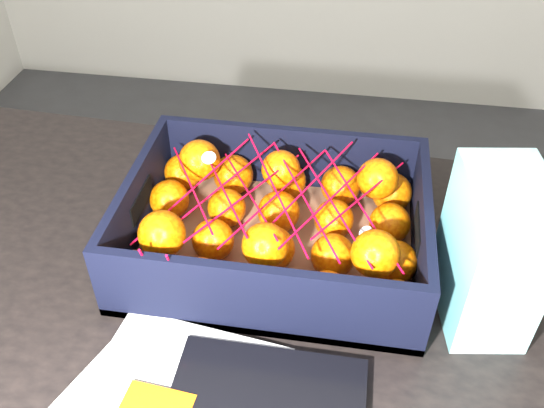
# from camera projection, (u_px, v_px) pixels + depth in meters

# --- Properties ---
(table) EXTENTS (1.24, 0.86, 0.75)m
(table) POSITION_uv_depth(u_px,v_px,m) (211.00, 359.00, 0.80)
(table) COLOR black
(table) RESTS_ON ground
(produce_crate) EXTENTS (0.40, 0.30, 0.11)m
(produce_crate) POSITION_uv_depth(u_px,v_px,m) (275.00, 233.00, 0.80)
(produce_crate) COLOR brown
(produce_crate) RESTS_ON table
(clementine_heap) EXTENTS (0.38, 0.28, 0.11)m
(clementine_heap) POSITION_uv_depth(u_px,v_px,m) (275.00, 223.00, 0.79)
(clementine_heap) COLOR #DB5A04
(clementine_heap) RESTS_ON produce_crate
(mesh_net) EXTENTS (0.33, 0.26, 0.09)m
(mesh_net) POSITION_uv_depth(u_px,v_px,m) (269.00, 198.00, 0.75)
(mesh_net) COLOR red
(mesh_net) RESTS_ON clementine_heap
(retail_carton) EXTENTS (0.11, 0.15, 0.20)m
(retail_carton) POSITION_uv_depth(u_px,v_px,m) (492.00, 253.00, 0.68)
(retail_carton) COLOR white
(retail_carton) RESTS_ON table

